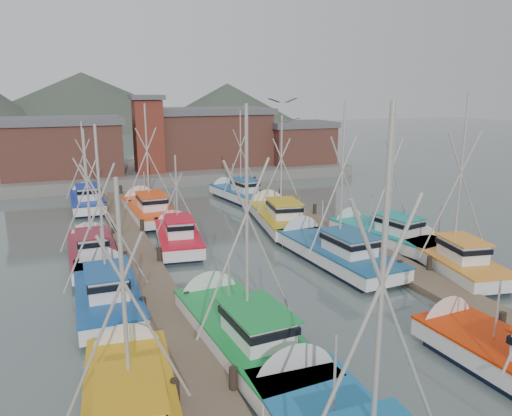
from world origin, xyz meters
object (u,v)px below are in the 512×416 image
object	(u,v)px
lookout_tower	(148,134)
boat_12	(148,209)
boat_4	(239,329)
boat_8	(177,235)

from	to	relation	value
lookout_tower	boat_12	xyz separation A→B (m)	(-2.71, -15.56, -4.87)
lookout_tower	boat_12	distance (m)	16.53
boat_4	boat_8	world-z (taller)	boat_4
boat_4	boat_8	bearing A→B (deg)	83.51
boat_8	boat_12	xyz separation A→B (m)	(-0.63, 8.49, 0.01)
boat_4	lookout_tower	bearing A→B (deg)	81.59
lookout_tower	boat_4	size ratio (longest dim) A/B	0.79
boat_8	boat_12	world-z (taller)	boat_12
boat_4	boat_12	world-z (taller)	boat_4
boat_12	lookout_tower	bearing A→B (deg)	78.04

